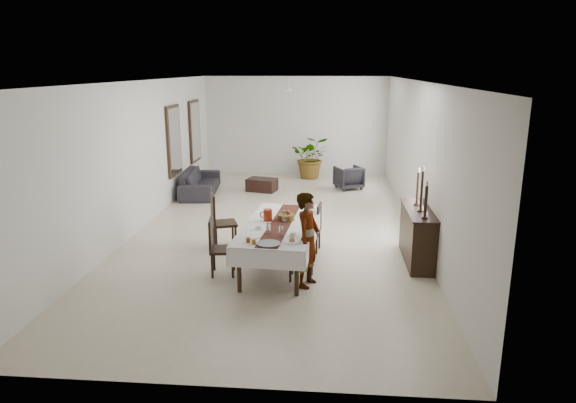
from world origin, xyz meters
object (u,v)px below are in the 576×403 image
at_px(dining_table_top, 281,226).
at_px(woman, 308,240).
at_px(sofa, 200,182).
at_px(red_pitcher, 268,215).
at_px(sideboard_body, 417,236).

relative_size(dining_table_top, woman, 1.61).
relative_size(dining_table_top, sofa, 1.11).
xyz_separation_m(red_pitcher, sideboard_body, (2.72, 0.29, -0.42)).
relative_size(woman, sideboard_body, 0.98).
bearing_deg(woman, dining_table_top, 51.06).
height_order(dining_table_top, woman, woman).
xyz_separation_m(dining_table_top, red_pitcher, (-0.25, 0.18, 0.14)).
bearing_deg(sofa, red_pitcher, -159.10).
height_order(dining_table_top, sideboard_body, sideboard_body).
bearing_deg(woman, red_pitcher, 56.26).
xyz_separation_m(sideboard_body, sofa, (-5.27, 4.81, -0.15)).
height_order(sideboard_body, sofa, sideboard_body).
xyz_separation_m(woman, sideboard_body, (1.95, 1.25, -0.30)).
distance_m(dining_table_top, sofa, 5.99).
bearing_deg(red_pitcher, sofa, 116.64).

